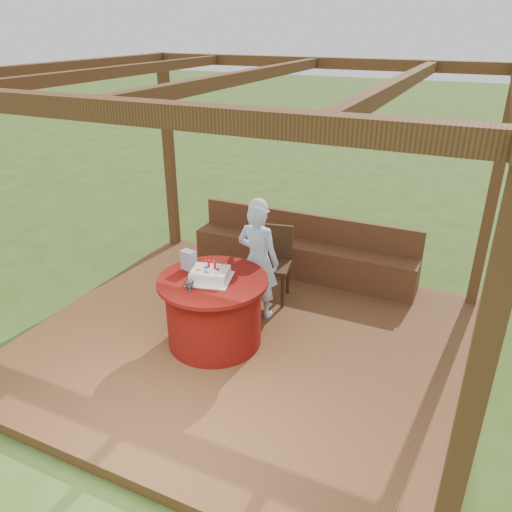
% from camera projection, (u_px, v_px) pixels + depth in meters
% --- Properties ---
extents(ground, '(60.00, 60.00, 0.00)m').
position_uv_depth(ground, '(246.00, 348.00, 5.39)').
color(ground, '#33501A').
rests_on(ground, ground).
extents(deck, '(4.50, 4.00, 0.12)m').
position_uv_depth(deck, '(246.00, 344.00, 5.37)').
color(deck, brown).
rests_on(deck, ground).
extents(pergola, '(4.50, 4.00, 2.72)m').
position_uv_depth(pergola, '(244.00, 122.00, 4.37)').
color(pergola, brown).
rests_on(pergola, deck).
extents(bench, '(3.00, 0.42, 0.80)m').
position_uv_depth(bench, '(302.00, 256.00, 6.64)').
color(bench, brown).
rests_on(bench, deck).
extents(table, '(1.12, 1.12, 0.74)m').
position_uv_depth(table, '(214.00, 310.00, 5.15)').
color(table, maroon).
rests_on(table, deck).
extents(chair, '(0.53, 0.53, 0.90)m').
position_uv_depth(chair, '(272.00, 259.00, 6.00)').
color(chair, '#392212').
rests_on(chair, deck).
extents(elderly_woman, '(0.51, 0.36, 1.40)m').
position_uv_depth(elderly_woman, '(258.00, 259.00, 5.53)').
color(elderly_woman, '#ABDDFF').
rests_on(elderly_woman, deck).
extents(birthday_cake, '(0.50, 0.50, 0.18)m').
position_uv_depth(birthday_cake, '(210.00, 274.00, 4.97)').
color(birthday_cake, white).
rests_on(birthday_cake, table).
extents(gift_bag, '(0.16, 0.13, 0.21)m').
position_uv_depth(gift_bag, '(189.00, 260.00, 5.16)').
color(gift_bag, '#C780A7').
rests_on(gift_bag, table).
extents(drinking_glass, '(0.11, 0.11, 0.09)m').
position_uv_depth(drinking_glass, '(189.00, 285.00, 4.78)').
color(drinking_glass, silver).
rests_on(drinking_glass, table).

